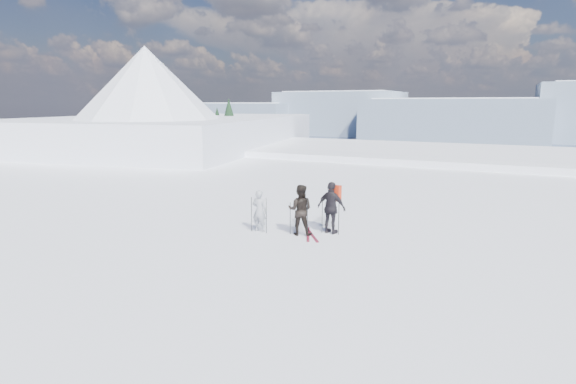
% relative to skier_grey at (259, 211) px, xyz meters
% --- Properties ---
extents(lake_basin, '(820.00, 820.00, 71.62)m').
position_rel_skier_grey_xyz_m(lake_basin, '(2.88, 26.82, -7.25)').
color(lake_basin, white).
rests_on(lake_basin, ground).
extents(far_mountain_range, '(770.00, 110.00, 53.00)m').
position_rel_skier_grey_xyz_m(far_mountain_range, '(32.48, 451.61, -7.94)').
color(far_mountain_range, slate).
rests_on(far_mountain_range, ground).
extents(near_ridge, '(31.37, 35.68, 25.62)m').
position_rel_skier_grey_xyz_m(near_ridge, '(-23.68, 26.16, -4.23)').
color(near_ridge, white).
rests_on(near_ridge, ground).
extents(skier_grey, '(0.55, 0.36, 1.50)m').
position_rel_skier_grey_xyz_m(skier_grey, '(0.00, 0.00, 0.00)').
color(skier_grey, gray).
rests_on(skier_grey, ground).
extents(skier_dark, '(0.99, 0.85, 1.76)m').
position_rel_skier_grey_xyz_m(skier_dark, '(1.46, 0.26, 0.13)').
color(skier_dark, black).
rests_on(skier_dark, ground).
extents(skier_pack, '(1.12, 0.61, 1.82)m').
position_rel_skier_grey_xyz_m(skier_pack, '(2.37, 0.86, 0.16)').
color(skier_pack, black).
rests_on(skier_pack, ground).
extents(backpack, '(0.42, 0.28, 0.54)m').
position_rel_skier_grey_xyz_m(backpack, '(2.41, 1.11, 1.34)').
color(backpack, red).
rests_on(backpack, skier_pack).
extents(ski_poles, '(2.95, 0.94, 1.35)m').
position_rel_skier_grey_xyz_m(ski_poles, '(1.30, 0.29, -0.12)').
color(ski_poles, black).
rests_on(ski_poles, ground).
extents(skis_loose, '(1.05, 1.60, 0.03)m').
position_rel_skier_grey_xyz_m(skis_loose, '(1.79, 0.37, -0.73)').
color(skis_loose, black).
rests_on(skis_loose, ground).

